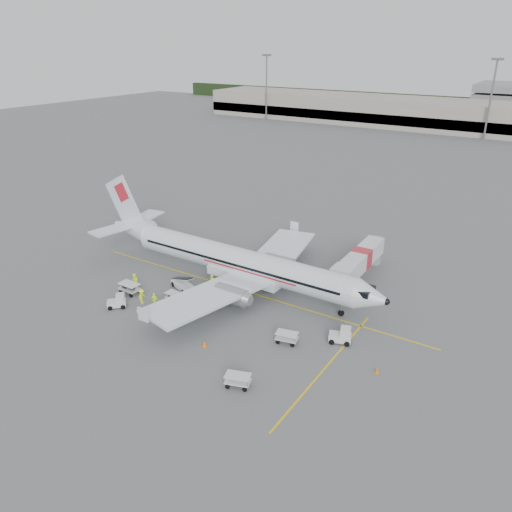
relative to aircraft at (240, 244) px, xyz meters
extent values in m
plane|color=#56595B|center=(1.50, -0.97, -5.28)|extent=(360.00, 360.00, 0.00)
cube|color=yellow|center=(1.50, -0.97, -5.27)|extent=(44.00, 0.20, 0.01)
cube|color=yellow|center=(15.50, -8.97, -5.27)|extent=(0.20, 20.00, 0.01)
cone|color=orange|center=(19.62, -7.59, -4.98)|extent=(0.36, 0.36, 0.59)
cone|color=orange|center=(-2.83, 16.66, -4.96)|extent=(0.38, 0.38, 0.63)
cone|color=orange|center=(4.35, -12.50, -4.92)|extent=(0.44, 0.44, 0.71)
imported|color=#D6FB1D|center=(-2.34, -2.47, -4.40)|extent=(0.76, 0.72, 1.75)
imported|color=#D6FB1D|center=(-10.03, -7.28, -4.35)|extent=(1.13, 1.05, 1.86)
imported|color=#D6FB1D|center=(-6.76, -9.44, -4.44)|extent=(0.89, 1.21, 1.68)
imported|color=#D6FB1D|center=(-5.04, -9.26, -4.46)|extent=(1.02, 0.59, 1.63)
camera|label=1|loc=(30.15, -43.59, 21.54)|focal=35.00mm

